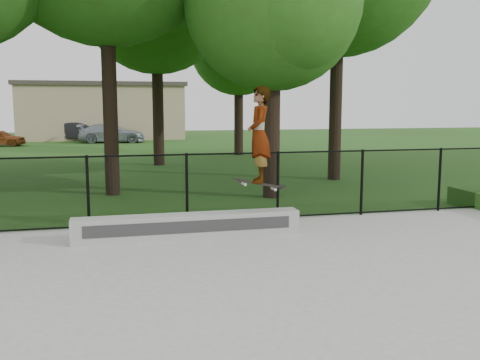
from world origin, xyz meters
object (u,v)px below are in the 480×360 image
(grind_ledge, at_px, (189,226))
(skater_airborne, at_px, (259,136))
(car_b, at_px, (82,132))
(car_c, at_px, (112,133))

(grind_ledge, distance_m, skater_airborne, 2.16)
(grind_ledge, bearing_deg, car_b, 96.25)
(car_b, relative_size, car_c, 0.90)
(car_b, relative_size, skater_airborne, 1.86)
(car_b, bearing_deg, skater_airborne, -152.06)
(car_c, height_order, skater_airborne, skater_airborne)
(grind_ledge, xyz_separation_m, skater_airborne, (1.37, -0.03, 1.67))
(grind_ledge, height_order, car_c, car_c)
(car_b, xyz_separation_m, skater_airborne, (4.72, -30.66, 1.28))
(grind_ledge, distance_m, car_b, 30.82)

